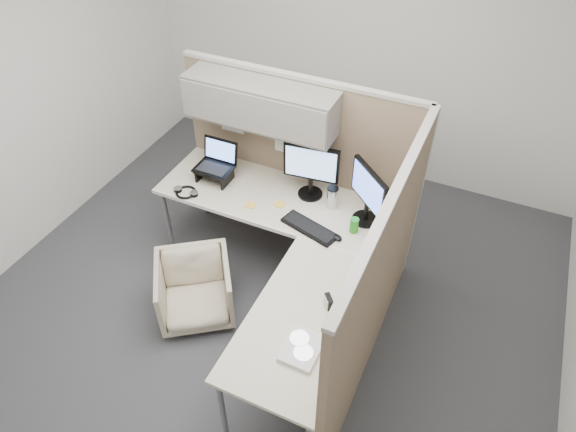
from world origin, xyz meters
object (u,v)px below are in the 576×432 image
at_px(office_chair, 195,287).
at_px(keyboard, 309,228).
at_px(monitor_left, 311,167).
at_px(desk, 284,244).

distance_m(office_chair, keyboard, 1.01).
height_order(office_chair, monitor_left, monitor_left).
relative_size(office_chair, monitor_left, 1.24).
xyz_separation_m(office_chair, monitor_left, (0.57, 0.92, 0.72)).
xyz_separation_m(desk, office_chair, (-0.60, -0.37, -0.40)).
height_order(office_chair, keyboard, keyboard).
height_order(desk, keyboard, keyboard).
relative_size(monitor_left, keyboard, 1.04).
xyz_separation_m(monitor_left, keyboard, (0.15, -0.38, -0.26)).
bearing_deg(keyboard, office_chair, -127.30).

